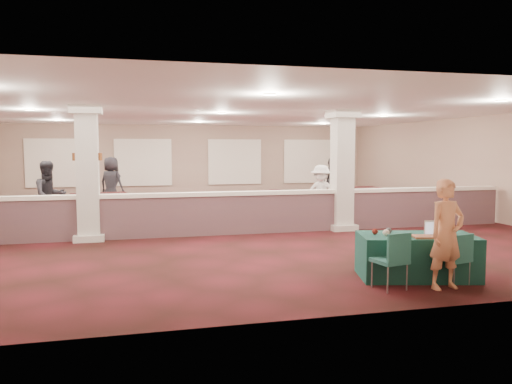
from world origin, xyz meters
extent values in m
plane|color=#411015|center=(0.00, 0.00, 0.00)|extent=(16.00, 16.00, 0.00)
cube|color=gray|center=(0.00, 8.00, 1.60)|extent=(16.00, 0.04, 3.20)
cube|color=gray|center=(0.00, -8.00, 1.60)|extent=(16.00, 0.04, 3.20)
cube|color=gray|center=(8.00, 0.00, 1.60)|extent=(0.04, 16.00, 3.20)
cube|color=white|center=(0.00, 0.00, 3.20)|extent=(16.00, 16.00, 0.02)
cube|color=brown|center=(0.00, -1.50, 0.50)|extent=(15.60, 0.20, 1.00)
cube|color=white|center=(0.00, -1.50, 1.05)|extent=(15.60, 0.28, 0.10)
cube|color=beige|center=(-3.50, -1.50, 1.60)|extent=(0.50, 0.50, 3.20)
cube|color=beige|center=(-3.50, -1.50, 0.08)|extent=(0.70, 0.70, 0.16)
cube|color=beige|center=(-3.50, -1.50, 3.10)|extent=(0.72, 0.72, 0.20)
cube|color=beige|center=(3.00, -1.50, 1.60)|extent=(0.50, 0.50, 3.20)
cube|color=beige|center=(3.00, -1.50, 0.08)|extent=(0.70, 0.70, 0.16)
cube|color=beige|center=(3.00, -1.50, 3.10)|extent=(0.72, 0.72, 0.20)
cylinder|color=brown|center=(-3.78, -1.50, 2.00)|extent=(0.12, 0.12, 0.18)
cylinder|color=white|center=(-3.78, -1.50, 2.00)|extent=(0.09, 0.09, 0.10)
cylinder|color=brown|center=(-3.22, -1.50, 2.00)|extent=(0.12, 0.12, 0.18)
cylinder|color=white|center=(-3.22, -1.50, 2.00)|extent=(0.09, 0.09, 0.10)
cube|color=#103E3B|center=(2.18, -6.50, 0.37)|extent=(2.09, 1.40, 0.74)
cube|color=#1C5154|center=(2.54, -7.00, 0.41)|extent=(0.51, 0.51, 0.05)
cube|color=#1C5154|center=(2.58, -7.19, 0.64)|extent=(0.40, 0.14, 0.40)
cylinder|color=gray|center=(2.41, -7.21, 0.19)|extent=(0.03, 0.03, 0.38)
cylinder|color=gray|center=(2.75, -7.13, 0.19)|extent=(0.03, 0.03, 0.38)
cylinder|color=gray|center=(2.33, -6.87, 0.19)|extent=(0.03, 0.03, 0.38)
cylinder|color=gray|center=(2.67, -6.79, 0.19)|extent=(0.03, 0.03, 0.38)
cube|color=#1C5154|center=(1.39, -7.00, 0.44)|extent=(0.54, 0.54, 0.06)
cube|color=#1C5154|center=(1.43, -7.20, 0.69)|extent=(0.44, 0.14, 0.44)
cylinder|color=gray|center=(1.25, -7.22, 0.21)|extent=(0.03, 0.03, 0.42)
cylinder|color=gray|center=(1.61, -7.15, 0.21)|extent=(0.03, 0.03, 0.42)
cylinder|color=gray|center=(1.17, -6.85, 0.21)|extent=(0.03, 0.03, 0.42)
cylinder|color=gray|center=(1.54, -6.78, 0.21)|extent=(0.03, 0.03, 0.42)
imported|color=#E78E64|center=(2.25, -7.20, 0.86)|extent=(0.67, 0.49, 1.73)
cube|color=black|center=(-2.50, 0.30, 0.35)|extent=(1.85, 1.11, 0.71)
cube|color=black|center=(2.00, 2.89, 0.35)|extent=(1.93, 1.41, 0.71)
cube|color=black|center=(5.44, 3.00, 0.38)|extent=(1.91, 0.98, 0.77)
cube|color=black|center=(-3.55, 3.20, 0.36)|extent=(1.90, 1.17, 0.72)
cube|color=black|center=(-1.35, 3.20, 0.32)|extent=(1.71, 1.07, 0.64)
cube|color=black|center=(5.76, 3.20, 0.33)|extent=(1.64, 0.83, 0.66)
imported|color=black|center=(-4.62, 0.20, 0.93)|extent=(1.02, 0.91, 1.87)
imported|color=#BBBAB6|center=(3.00, 0.00, 0.85)|extent=(1.20, 0.96, 1.70)
imported|color=black|center=(4.74, 3.42, 0.93)|extent=(1.19, 1.06, 1.86)
imported|color=black|center=(-3.21, 4.68, 0.95)|extent=(1.06, 0.95, 1.90)
cube|color=silver|center=(2.46, -6.62, 0.75)|extent=(0.38, 0.31, 0.02)
cube|color=silver|center=(2.49, -6.51, 0.87)|extent=(0.33, 0.09, 0.22)
cube|color=silver|center=(2.49, -6.52, 0.85)|extent=(0.29, 0.08, 0.19)
cube|color=#B8511D|center=(2.17, -6.76, 0.75)|extent=(0.47, 0.39, 0.03)
sphere|color=beige|center=(1.62, -6.46, 0.79)|extent=(0.11, 0.11, 0.11)
sphere|color=#5D1E12|center=(1.51, -6.28, 0.79)|extent=(0.10, 0.10, 0.10)
sphere|color=#48484D|center=(1.77, -6.27, 0.79)|extent=(0.10, 0.10, 0.10)
cube|color=red|center=(2.75, -6.93, 0.74)|extent=(0.12, 0.06, 0.01)
camera|label=1|loc=(-2.49, -13.93, 2.20)|focal=35.00mm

